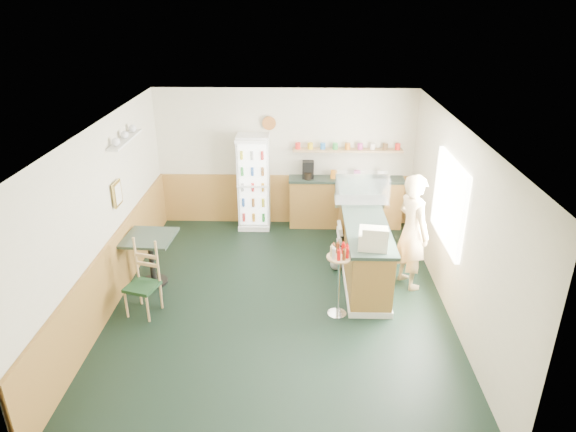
{
  "coord_description": "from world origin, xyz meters",
  "views": [
    {
      "loc": [
        0.32,
        -6.63,
        4.36
      ],
      "look_at": [
        0.12,
        0.6,
        1.17
      ],
      "focal_mm": 32.0,
      "sensor_mm": 36.0,
      "label": 1
    }
  ],
  "objects_px": {
    "drinks_fridge": "(254,182)",
    "cafe_table": "(151,251)",
    "shopkeeper": "(412,232)",
    "cash_register": "(373,239)",
    "display_case": "(362,189)",
    "condiment_stand": "(339,269)",
    "cafe_chair": "(143,275)"
  },
  "relations": [
    {
      "from": "shopkeeper",
      "to": "cafe_chair",
      "type": "xyz_separation_m",
      "value": [
        -4.01,
        -0.83,
        -0.35
      ]
    },
    {
      "from": "drinks_fridge",
      "to": "display_case",
      "type": "distance_m",
      "value": 2.32
    },
    {
      "from": "shopkeeper",
      "to": "cafe_table",
      "type": "distance_m",
      "value": 4.12
    },
    {
      "from": "cash_register",
      "to": "cafe_chair",
      "type": "relative_size",
      "value": 0.38
    },
    {
      "from": "shopkeeper",
      "to": "cafe_chair",
      "type": "height_order",
      "value": "shopkeeper"
    },
    {
      "from": "drinks_fridge",
      "to": "cash_register",
      "type": "xyz_separation_m",
      "value": [
        1.95,
        -2.81,
        0.2
      ]
    },
    {
      "from": "cash_register",
      "to": "cafe_table",
      "type": "xyz_separation_m",
      "value": [
        -3.4,
        0.57,
        -0.54
      ]
    },
    {
      "from": "shopkeeper",
      "to": "cafe_table",
      "type": "height_order",
      "value": "shopkeeper"
    },
    {
      "from": "shopkeeper",
      "to": "condiment_stand",
      "type": "relative_size",
      "value": 1.67
    },
    {
      "from": "display_case",
      "to": "condiment_stand",
      "type": "relative_size",
      "value": 0.81
    },
    {
      "from": "condiment_stand",
      "to": "cafe_chair",
      "type": "bearing_deg",
      "value": 178.84
    },
    {
      "from": "shopkeeper",
      "to": "condiment_stand",
      "type": "height_order",
      "value": "shopkeeper"
    },
    {
      "from": "drinks_fridge",
      "to": "shopkeeper",
      "type": "height_order",
      "value": "shopkeeper"
    },
    {
      "from": "cafe_table",
      "to": "cafe_chair",
      "type": "height_order",
      "value": "cafe_chair"
    },
    {
      "from": "drinks_fridge",
      "to": "cafe_table",
      "type": "height_order",
      "value": "drinks_fridge"
    },
    {
      "from": "cash_register",
      "to": "cafe_chair",
      "type": "xyz_separation_m",
      "value": [
        -3.31,
        -0.18,
        -0.55
      ]
    },
    {
      "from": "cash_register",
      "to": "drinks_fridge",
      "type": "bearing_deg",
      "value": 132.79
    },
    {
      "from": "drinks_fridge",
      "to": "display_case",
      "type": "xyz_separation_m",
      "value": [
        1.95,
        -1.2,
        0.34
      ]
    },
    {
      "from": "condiment_stand",
      "to": "cafe_chair",
      "type": "relative_size",
      "value": 1.0
    },
    {
      "from": "condiment_stand",
      "to": "drinks_fridge",
      "type": "bearing_deg",
      "value": 115.74
    },
    {
      "from": "display_case",
      "to": "cash_register",
      "type": "height_order",
      "value": "display_case"
    },
    {
      "from": "drinks_fridge",
      "to": "cash_register",
      "type": "height_order",
      "value": "drinks_fridge"
    },
    {
      "from": "cafe_table",
      "to": "condiment_stand",
      "type": "bearing_deg",
      "value": -15.44
    },
    {
      "from": "display_case",
      "to": "cash_register",
      "type": "xyz_separation_m",
      "value": [
        0.0,
        -1.61,
        -0.14
      ]
    },
    {
      "from": "shopkeeper",
      "to": "display_case",
      "type": "bearing_deg",
      "value": 12.25
    },
    {
      "from": "drinks_fridge",
      "to": "condiment_stand",
      "type": "distance_m",
      "value": 3.39
    },
    {
      "from": "display_case",
      "to": "cafe_table",
      "type": "height_order",
      "value": "display_case"
    },
    {
      "from": "cash_register",
      "to": "cafe_table",
      "type": "height_order",
      "value": "cash_register"
    },
    {
      "from": "cash_register",
      "to": "display_case",
      "type": "bearing_deg",
      "value": 98.01
    },
    {
      "from": "condiment_stand",
      "to": "cash_register",
      "type": "bearing_deg",
      "value": 25.7
    },
    {
      "from": "display_case",
      "to": "cash_register",
      "type": "relative_size",
      "value": 2.11
    },
    {
      "from": "shopkeeper",
      "to": "cafe_table",
      "type": "bearing_deg",
      "value": 67.33
    }
  ]
}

